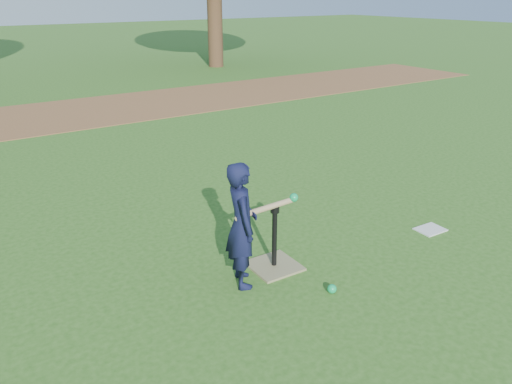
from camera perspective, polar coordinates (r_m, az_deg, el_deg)
ground at (r=4.52m, az=-0.65°, el=-9.77°), size 80.00×80.00×0.00m
dirt_strip at (r=11.18m, az=-22.52°, el=8.02°), size 24.00×3.00×0.01m
child at (r=4.19m, az=-1.65°, el=-3.80°), size 0.39×0.47×1.11m
wiffle_ball_ground at (r=4.34m, az=8.67°, el=-10.88°), size 0.08×0.08×0.08m
clipboard at (r=5.68m, az=19.29°, el=-4.06°), size 0.31×0.24×0.01m
batting_tee at (r=4.63m, az=2.09°, el=-7.36°), size 0.44×0.44×0.61m
swing_action at (r=4.34m, az=1.46°, el=-1.73°), size 0.69×0.12×0.10m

